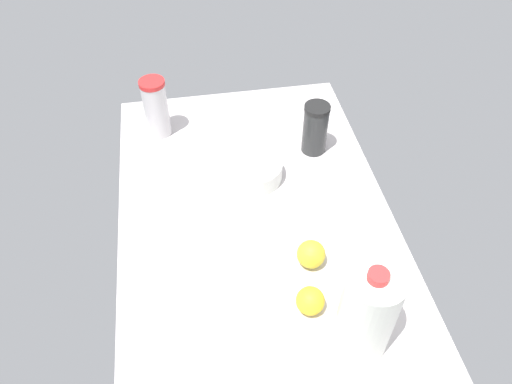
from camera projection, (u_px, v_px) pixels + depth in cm
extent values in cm
cube|color=silver|center=(256.00, 220.00, 140.74)|extent=(120.00, 76.00, 3.00)
cylinder|color=#2B2D2D|center=(315.00, 130.00, 153.64)|extent=(7.66, 7.66, 15.50)
cylinder|color=black|center=(317.00, 108.00, 147.52)|extent=(7.89, 7.89, 1.40)
cylinder|color=white|center=(367.00, 313.00, 104.63)|extent=(12.19, 12.19, 25.24)
cylinder|color=red|center=(378.00, 276.00, 94.84)|extent=(4.27, 4.27, 1.80)
cylinder|color=silver|center=(156.00, 110.00, 158.37)|extent=(7.75, 7.75, 18.56)
cylinder|color=red|center=(152.00, 83.00, 151.14)|extent=(7.98, 7.98, 1.40)
cylinder|color=silver|center=(253.00, 170.00, 148.45)|extent=(17.37, 17.37, 5.78)
sphere|color=yellow|center=(311.00, 254.00, 126.17)|extent=(7.32, 7.32, 7.32)
sphere|color=yellow|center=(310.00, 301.00, 117.09)|extent=(6.89, 6.89, 6.89)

